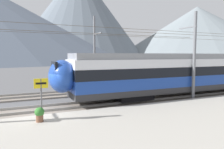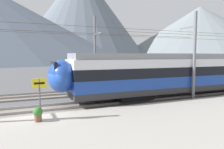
% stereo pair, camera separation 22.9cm
% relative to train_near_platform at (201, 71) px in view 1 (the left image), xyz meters
% --- Properties ---
extents(ground_plane, '(400.00, 400.00, 0.00)m').
position_rel_train_near_platform_xyz_m(ground_plane, '(-14.45, -1.17, -2.23)').
color(ground_plane, '#565659').
extents(platform_slab, '(120.00, 8.77, 0.30)m').
position_rel_train_near_platform_xyz_m(platform_slab, '(-14.45, -6.36, -2.08)').
color(platform_slab, '#A39E93').
rests_on(platform_slab, ground).
extents(track_near, '(120.00, 3.00, 0.28)m').
position_rel_train_near_platform_xyz_m(track_near, '(-14.45, -0.00, -2.16)').
color(track_near, slate).
rests_on(track_near, ground).
extents(track_far, '(120.00, 3.00, 0.28)m').
position_rel_train_near_platform_xyz_m(track_far, '(-14.45, 5.36, -2.16)').
color(track_far, slate).
rests_on(track_far, ground).
extents(train_near_platform, '(27.11, 2.89, 4.27)m').
position_rel_train_near_platform_xyz_m(train_near_platform, '(0.00, 0.00, 0.00)').
color(train_near_platform, '#2D2D30').
rests_on(train_near_platform, track_near).
extents(catenary_mast_mid, '(38.32, 1.96, 7.14)m').
position_rel_train_near_platform_xyz_m(catenary_mast_mid, '(-2.57, -1.54, 1.56)').
color(catenary_mast_mid, slate).
rests_on(catenary_mast_mid, ground).
extents(catenary_mast_far_side, '(38.32, 2.21, 7.85)m').
position_rel_train_near_platform_xyz_m(catenary_mast_far_side, '(-7.86, 7.14, 1.87)').
color(catenary_mast_far_side, slate).
rests_on(catenary_mast_far_side, ground).
extents(platform_sign, '(0.70, 0.08, 2.23)m').
position_rel_train_near_platform_xyz_m(platform_sign, '(-14.50, -3.23, -0.29)').
color(platform_sign, '#59595B').
rests_on(platform_sign, platform_slab).
extents(potted_plant_platform_edge, '(0.49, 0.49, 0.75)m').
position_rel_train_near_platform_xyz_m(potted_plant_platform_edge, '(-14.62, -3.32, -1.50)').
color(potted_plant_platform_edge, brown).
rests_on(potted_plant_platform_edge, platform_slab).
extents(mountain_central_peak, '(124.70, 124.70, 84.74)m').
position_rel_train_near_platform_xyz_m(mountain_central_peak, '(40.69, 187.84, 40.14)').
color(mountain_central_peak, slate).
rests_on(mountain_central_peak, ground).
extents(mountain_right_ridge, '(175.62, 175.62, 54.48)m').
position_rel_train_near_platform_xyz_m(mountain_right_ridge, '(161.02, 160.37, 25.01)').
color(mountain_right_ridge, slate).
rests_on(mountain_right_ridge, ground).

